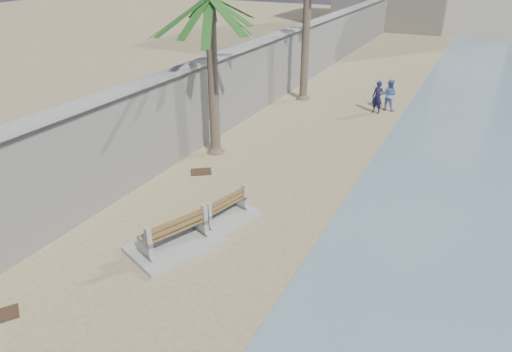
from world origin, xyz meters
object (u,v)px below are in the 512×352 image
(bench_far, at_px, (223,208))
(person_a, at_px, (378,95))
(person_b, at_px, (389,93))
(palm_mid, at_px, (210,1))
(bench_near, at_px, (174,234))

(bench_far, relative_size, person_a, 1.27)
(person_b, bearing_deg, person_a, 70.61)
(palm_mid, bearing_deg, person_b, 60.01)
(bench_near, relative_size, palm_mid, 0.42)
(bench_near, bearing_deg, person_b, 80.16)
(person_a, bearing_deg, palm_mid, -103.82)
(bench_far, xyz_separation_m, person_b, (2.24, 13.67, 0.53))
(bench_far, height_order, palm_mid, palm_mid)
(palm_mid, height_order, person_b, palm_mid)
(person_b, bearing_deg, bench_far, 90.34)
(palm_mid, xyz_separation_m, person_a, (4.83, 8.34, -5.08))
(palm_mid, bearing_deg, bench_near, -68.56)
(bench_far, xyz_separation_m, palm_mid, (-3.02, 4.56, 5.66))
(bench_far, distance_m, palm_mid, 7.87)
(bench_near, xyz_separation_m, bench_far, (0.46, 1.94, -0.06))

